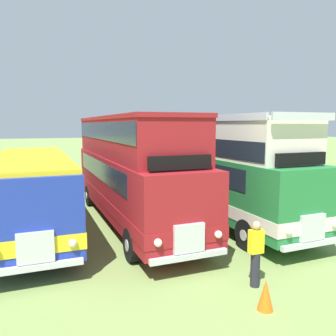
% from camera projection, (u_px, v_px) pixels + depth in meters
% --- Properties ---
extents(bus_fifth_in_row, '(2.77, 10.09, 2.99)m').
position_uv_depth(bus_fifth_in_row, '(34.00, 188.00, 13.05)').
color(bus_fifth_in_row, '#1E339E').
rests_on(bus_fifth_in_row, ground).
extents(bus_sixth_in_row, '(2.88, 11.52, 4.49)m').
position_uv_depth(bus_sixth_in_row, '(130.00, 165.00, 14.36)').
color(bus_sixth_in_row, maroon).
rests_on(bus_sixth_in_row, ground).
extents(bus_seventh_in_row, '(2.95, 11.20, 4.52)m').
position_uv_depth(bus_seventh_in_row, '(217.00, 165.00, 15.17)').
color(bus_seventh_in_row, '#237538').
rests_on(bus_seventh_in_row, ground).
extents(cone_mid_row, '(0.36, 0.36, 0.72)m').
position_uv_depth(cone_mid_row, '(266.00, 295.00, 7.63)').
color(cone_mid_row, orange).
rests_on(cone_mid_row, ground).
extents(marshal_person, '(0.36, 0.24, 1.73)m').
position_uv_depth(marshal_person, '(256.00, 253.00, 8.70)').
color(marshal_person, '#23232D').
rests_on(marshal_person, ground).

